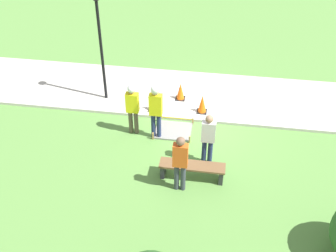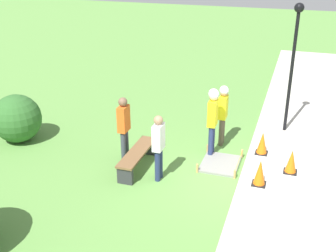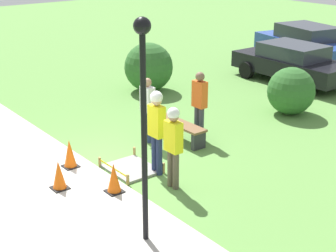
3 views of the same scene
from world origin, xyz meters
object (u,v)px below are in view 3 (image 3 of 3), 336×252
Objects in this scene: parked_car_black at (292,62)px; traffic_cone_far_patch at (59,175)px; traffic_cone_sidewalk_edge at (114,178)px; traffic_cone_near_patch at (70,154)px; lamppost_near at (143,101)px; parked_car_blue at (306,44)px; worker_supervisor at (157,124)px; worker_assistant at (173,140)px; bystander_in_orange_shirt at (199,101)px; park_bench at (178,127)px; bystander_in_gray_shirt at (148,106)px.

traffic_cone_far_patch is at bearing -75.16° from parked_car_black.
traffic_cone_near_patch is at bearing -175.60° from traffic_cone_sidewalk_edge.
lamppost_near is 0.76× the size of parked_car_blue.
worker_supervisor is 9.25m from parked_car_black.
bystander_in_orange_shirt is at bearing 127.95° from worker_assistant.
traffic_cone_far_patch is 0.32× the size of worker_supervisor.
parked_car_black is (-4.00, 8.79, -0.35)m from worker_assistant.
lamppost_near reaches higher than worker_assistant.
traffic_cone_sidewalk_edge is 0.16× the size of lamppost_near.
worker_supervisor reaches higher than park_bench.
bystander_in_orange_shirt is (-1.38, 3.54, 0.63)m from traffic_cone_sidewalk_edge.
lamppost_near is at bearing 6.80° from traffic_cone_far_patch.
parked_car_blue reaches higher than traffic_cone_far_patch.
worker_assistant is 2.71m from bystander_in_gray_shirt.
bystander_in_gray_shirt is at bearing 110.66° from traffic_cone_far_patch.
parked_car_black is at bearing 101.31° from bystander_in_gray_shirt.
worker_supervisor is 1.07× the size of bystander_in_orange_shirt.
worker_assistant is 12.92m from parked_car_blue.
parked_car_blue is (-6.99, 13.38, -1.80)m from lamppost_near.
bystander_in_gray_shirt is 10.99m from parked_car_blue.
worker_supervisor is at bearing 48.02° from traffic_cone_near_patch.
traffic_cone_sidewalk_edge is 10.64m from parked_car_black.
lamppost_near reaches higher than traffic_cone_sidewalk_edge.
parked_car_blue is at bearing 106.49° from bystander_in_gray_shirt.
lamppost_near is 11.98m from parked_car_black.
traffic_cone_far_patch is 0.14× the size of parked_car_black.
traffic_cone_near_patch is at bearing -94.74° from bystander_in_orange_shirt.
park_bench is 0.41× the size of parked_car_black.
worker_assistant is at bearing 32.68° from traffic_cone_near_patch.
traffic_cone_sidewalk_edge is 0.34× the size of park_bench.
bystander_in_orange_shirt is 0.41× the size of parked_car_black.
traffic_cone_far_patch is 0.34× the size of park_bench.
bystander_in_gray_shirt is (-0.36, -0.72, 0.63)m from park_bench.
lamppost_near reaches higher than park_bench.
parked_car_blue is at bearing 115.62° from worker_assistant.
worker_supervisor is at bearing 139.23° from lamppost_near.
worker_assistant is at bearing -52.05° from bystander_in_orange_shirt.
worker_assistant is (0.43, 1.23, 0.68)m from traffic_cone_sidewalk_edge.
bystander_in_orange_shirt is (0.29, 0.49, 0.70)m from park_bench.
bystander_in_orange_shirt is 1.38m from bystander_in_gray_shirt.
traffic_cone_near_patch is 0.17× the size of lamppost_near.
worker_supervisor is 0.51× the size of lamppost_near.
traffic_cone_near_patch is 1.69m from traffic_cone_sidewalk_edge.
park_bench is 2.32m from worker_supervisor.
worker_assistant is at bearing -64.81° from parked_car_black.
worker_supervisor is 1.08× the size of worker_assistant.
worker_assistant is (2.11, 1.35, 0.66)m from traffic_cone_near_patch.
traffic_cone_far_patch is 2.38m from worker_supervisor.
lamppost_near reaches higher than parked_car_blue.
parked_car_black is at bearing 117.18° from lamppost_near.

